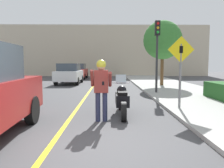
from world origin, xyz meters
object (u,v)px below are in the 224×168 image
Objects in this scene: crossing_sign at (181,65)px; parked_car_red at (78,71)px; person_biker at (101,84)px; motorcycle at (122,100)px; parked_car_white at (69,73)px; street_tree at (163,40)px; traffic_light at (157,43)px.

crossing_sign is 0.59× the size of parked_car_red.
motorcycle is at bearing 51.51° from person_biker.
motorcycle is 0.53× the size of parked_car_white.
parked_car_white is 6.01m from parked_car_red.
parked_car_red is at bearing 131.10° from street_tree.
person_biker is 0.42× the size of parked_car_white.
street_tree is (1.26, 4.04, 0.58)m from traffic_light.
parked_car_red is (-3.19, 17.84, -0.23)m from person_biker.
motorcycle is at bearing -114.37° from traffic_light.
traffic_light is at bearing 88.59° from crossing_sign.
crossing_sign is 11.99m from parked_car_white.
person_biker is 10.61m from street_tree.
person_biker is at bearing -75.59° from parked_car_white.
person_biker is at bearing -128.49° from motorcycle.
crossing_sign is at bearing 14.65° from motorcycle.
parked_car_white is (-3.04, 11.84, -0.23)m from person_biker.
traffic_light reaches higher than motorcycle.
parked_car_red reaches higher than motorcycle.
street_tree is at bearing 80.57° from crossing_sign.
street_tree is (3.40, 8.76, 2.83)m from motorcycle.
traffic_light reaches higher than crossing_sign.
traffic_light is 4.27m from street_tree.
street_tree reaches higher than crossing_sign.
traffic_light is (2.14, 4.73, 2.25)m from motorcycle.
crossing_sign is 4.35m from traffic_light.
motorcycle is 1.18m from person_biker.
person_biker is 18.13m from parked_car_red.
motorcycle is 0.58× the size of traffic_light.
street_tree reaches higher than traffic_light.
parked_car_white is (-3.67, 11.04, 0.37)m from motorcycle.
street_tree is 11.27m from parked_car_red.
crossing_sign reaches higher than person_biker.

